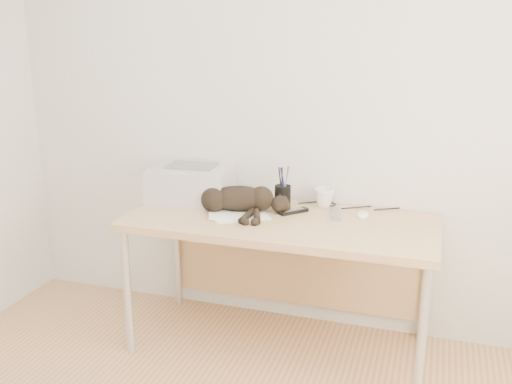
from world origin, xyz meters
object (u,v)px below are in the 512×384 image
(pen_cup, at_px, (283,196))
(cat, at_px, (236,200))
(mug, at_px, (324,198))
(mouse, at_px, (363,213))
(printer, at_px, (192,183))
(desk, at_px, (284,237))

(pen_cup, bearing_deg, cat, -144.43)
(mug, relative_size, mouse, 1.01)
(printer, relative_size, mug, 4.29)
(printer, distance_m, mouse, 0.97)
(printer, height_order, mouse, printer)
(cat, bearing_deg, printer, 146.63)
(cat, xyz_separation_m, mouse, (0.66, 0.13, -0.05))
(printer, bearing_deg, cat, -21.97)
(cat, relative_size, mug, 5.92)
(mug, xyz_separation_m, pen_cup, (-0.22, -0.08, 0.01))
(mug, bearing_deg, printer, -171.57)
(desk, xyz_separation_m, printer, (-0.57, 0.08, 0.23))
(cat, height_order, mug, cat)
(desk, distance_m, printer, 0.62)
(desk, distance_m, cat, 0.33)
(printer, relative_size, cat, 0.72)
(mouse, bearing_deg, pen_cup, 179.55)
(pen_cup, bearing_deg, mug, 20.30)
(desk, relative_size, pen_cup, 7.02)
(printer, distance_m, pen_cup, 0.53)
(printer, relative_size, mouse, 4.33)
(desk, distance_m, pen_cup, 0.23)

